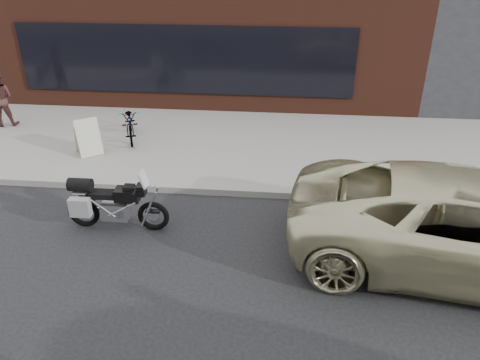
{
  "coord_description": "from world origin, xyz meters",
  "views": [
    {
      "loc": [
        1.03,
        -4.64,
        4.97
      ],
      "look_at": [
        0.25,
        3.17,
        0.85
      ],
      "focal_mm": 35.0,
      "sensor_mm": 36.0,
      "label": 1
    }
  ],
  "objects": [
    {
      "name": "storefront",
      "position": [
        -2.0,
        13.98,
        2.25
      ],
      "size": [
        14.0,
        10.07,
        4.5
      ],
      "color": "#52251A",
      "rests_on": "ground"
    },
    {
      "name": "sandwich_sign",
      "position": [
        -3.75,
        5.57,
        0.6
      ],
      "size": [
        0.76,
        0.75,
        0.9
      ],
      "rotation": [
        0.0,
        0.0,
        0.67
      ],
      "color": "beige",
      "rests_on": "near_sidewalk"
    },
    {
      "name": "motorcycle",
      "position": [
        -2.13,
        2.58,
        0.53
      ],
      "size": [
        1.95,
        0.64,
        1.23
      ],
      "rotation": [
        0.0,
        0.0,
        0.01
      ],
      "color": "black",
      "rests_on": "ground"
    },
    {
      "name": "bicycle_front",
      "position": [
        -2.99,
        6.59,
        0.59
      ],
      "size": [
        1.11,
        1.78,
        0.88
      ],
      "primitive_type": "imported",
      "rotation": [
        0.0,
        0.0,
        0.33
      ],
      "color": "gray",
      "rests_on": "near_sidewalk"
    },
    {
      "name": "ground",
      "position": [
        0.0,
        0.0,
        0.0
      ],
      "size": [
        120.0,
        120.0,
        0.0
      ],
      "primitive_type": "plane",
      "color": "black",
      "rests_on": "ground"
    },
    {
      "name": "minivan",
      "position": [
        4.1,
        2.07,
        0.81
      ],
      "size": [
        6.14,
        3.5,
        1.62
      ],
      "primitive_type": "imported",
      "rotation": [
        0.0,
        0.0,
        1.42
      ],
      "color": "beige",
      "rests_on": "ground"
    },
    {
      "name": "near_sidewalk",
      "position": [
        0.0,
        7.0,
        0.07
      ],
      "size": [
        44.0,
        6.0,
        0.15
      ],
      "primitive_type": "cube",
      "color": "gray",
      "rests_on": "ground"
    }
  ]
}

